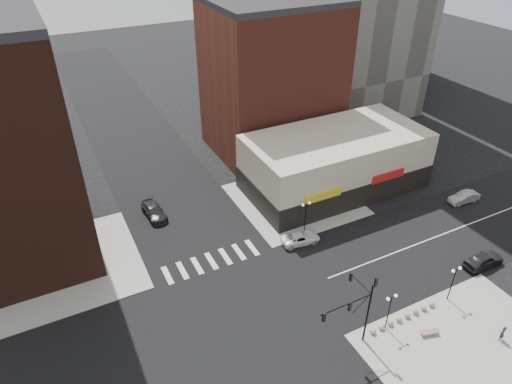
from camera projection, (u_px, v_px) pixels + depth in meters
ground at (244, 311)px, 44.95m from camera, size 240.00×240.00×0.00m
road_ew at (244, 311)px, 44.94m from camera, size 200.00×14.00×0.02m
road_ns at (244, 311)px, 44.94m from camera, size 14.00×200.00×0.02m
sidewalk_nw at (69, 266)px, 50.25m from camera, size 15.00×15.00×0.12m
sidewalk_ne at (294, 199)px, 61.22m from camera, size 15.00×15.00×0.12m
sidewalk_se at (474, 355)px, 40.52m from camera, size 18.00×14.00×0.12m
building_ne_midrise at (272, 81)px, 68.12m from camera, size 18.00×15.00×22.00m
building_ne_row at (335, 166)px, 62.27m from camera, size 24.20×12.20×8.00m
traffic_signal at (358, 304)px, 39.12m from camera, size 5.59×3.09×7.77m
street_lamp_se_a at (391, 304)px, 41.33m from camera, size 1.22×0.32×4.16m
street_lamp_se_b at (455, 276)px, 44.36m from camera, size 1.22×0.32×4.16m
street_lamp_ne at (306, 210)px, 53.65m from camera, size 1.22×0.32×4.16m
bollard_row at (403, 317)px, 43.74m from camera, size 7.90×0.55×0.55m
white_suv at (301, 238)px, 53.42m from camera, size 4.87×2.75×1.28m
dark_sedan_east at (484, 260)px, 49.98m from camera, size 4.83×1.97×1.64m
silver_sedan at (464, 197)px, 60.45m from camera, size 4.45×1.84×1.43m
dark_sedan_north at (154, 211)px, 57.74m from camera, size 2.53×5.38×1.52m
pedestrian at (502, 333)px, 41.45m from camera, size 0.70×0.54×1.68m
stone_bench at (430, 333)px, 42.26m from camera, size 1.80×0.94×0.40m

